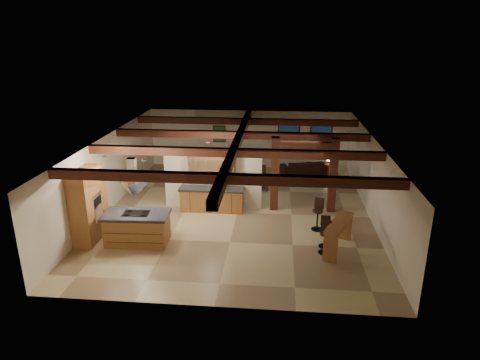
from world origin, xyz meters
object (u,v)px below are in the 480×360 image
object	(u,v)px
sofa	(304,167)
bar_counter	(339,231)
dining_table	(244,181)
kitchen_island	(137,228)

from	to	relation	value
sofa	bar_counter	world-z (taller)	bar_counter
dining_table	sofa	bearing A→B (deg)	38.91
dining_table	kitchen_island	bearing A→B (deg)	-117.53
kitchen_island	bar_counter	size ratio (longest dim) A/B	1.14
kitchen_island	sofa	world-z (taller)	kitchen_island
dining_table	sofa	xyz separation A→B (m)	(2.76, 2.15, 0.02)
sofa	kitchen_island	bearing A→B (deg)	39.73
dining_table	bar_counter	size ratio (longest dim) A/B	0.91
dining_table	bar_counter	bearing A→B (deg)	-57.32
dining_table	bar_counter	world-z (taller)	bar_counter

